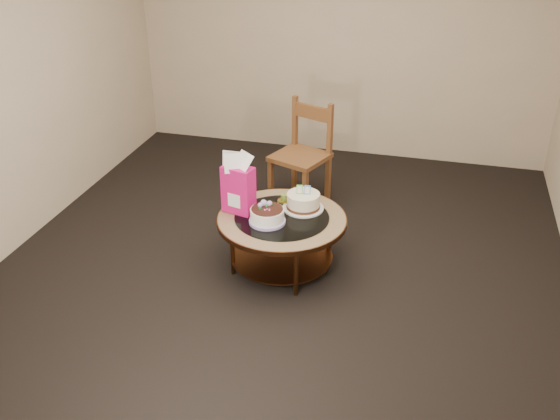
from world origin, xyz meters
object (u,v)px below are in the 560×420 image
(gift_bag, at_px, (238,183))
(dining_chair, at_px, (303,154))
(coffee_table, at_px, (282,226))
(decorated_cake, at_px, (267,216))
(cream_cake, at_px, (303,202))

(gift_bag, height_order, dining_chair, dining_chair)
(gift_bag, relative_size, dining_chair, 0.50)
(coffee_table, distance_m, gift_bag, 0.48)
(dining_chair, bearing_deg, coffee_table, -63.92)
(coffee_table, height_order, decorated_cake, decorated_cake)
(decorated_cake, distance_m, dining_chair, 1.25)
(coffee_table, bearing_deg, gift_bag, 179.20)
(decorated_cake, height_order, dining_chair, dining_chair)
(dining_chair, bearing_deg, decorated_cake, -68.32)
(coffee_table, relative_size, cream_cake, 3.12)
(cream_cake, distance_m, gift_bag, 0.54)
(dining_chair, bearing_deg, cream_cake, -55.53)
(coffee_table, distance_m, decorated_cake, 0.19)
(cream_cake, relative_size, dining_chair, 0.33)
(cream_cake, relative_size, gift_bag, 0.67)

